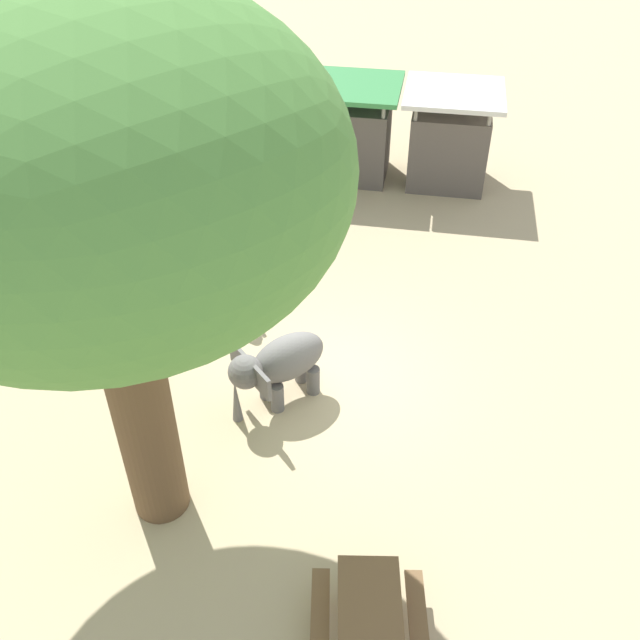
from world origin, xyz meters
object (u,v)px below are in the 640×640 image
(picnic_table_far, at_px, (370,618))
(wooden_bench, at_px, (136,337))
(market_stall_white, at_px, (449,142))
(person_handler, at_px, (233,273))
(shade_tree_main, at_px, (89,175))
(picnic_table_near, at_px, (270,212))
(elephant, at_px, (279,364))
(market_stall_green, at_px, (351,135))
(market_stall_teal, at_px, (257,128))

(picnic_table_far, bearing_deg, wooden_bench, -142.74)
(market_stall_white, bearing_deg, wooden_bench, -123.60)
(person_handler, height_order, shade_tree_main, shade_tree_main)
(person_handler, xyz_separation_m, picnic_table_far, (3.56, -6.51, -0.36))
(picnic_table_near, bearing_deg, person_handler, 11.22)
(wooden_bench, bearing_deg, picnic_table_near, 139.63)
(elephant, bearing_deg, market_stall_green, -134.77)
(person_handler, xyz_separation_m, market_stall_white, (4.06, 6.63, 0.19))
(wooden_bench, xyz_separation_m, picnic_table_far, (5.02, -4.82, 0.12))
(elephant, relative_size, market_stall_teal, 0.70)
(elephant, distance_m, shade_tree_main, 5.50)
(shade_tree_main, xyz_separation_m, wooden_bench, (-1.64, 3.18, -5.07))
(shade_tree_main, distance_m, market_stall_green, 12.38)
(shade_tree_main, height_order, market_stall_teal, shade_tree_main)
(elephant, relative_size, shade_tree_main, 0.23)
(shade_tree_main, height_order, market_stall_green, shade_tree_main)
(wooden_bench, height_order, picnic_table_far, wooden_bench)
(elephant, distance_m, market_stall_green, 8.98)
(person_handler, height_order, market_stall_teal, market_stall_teal)
(picnic_table_far, height_order, market_stall_teal, market_stall_teal)
(picnic_table_near, relative_size, market_stall_green, 0.70)
(picnic_table_near, xyz_separation_m, market_stall_green, (1.45, 3.49, 0.55))
(market_stall_teal, bearing_deg, person_handler, -80.25)
(person_handler, distance_m, picnic_table_far, 7.43)
(market_stall_white, bearing_deg, picnic_table_far, -92.18)
(picnic_table_far, xyz_separation_m, market_stall_green, (-2.10, 13.13, 0.55))
(picnic_table_near, bearing_deg, shade_tree_main, 12.59)
(market_stall_teal, height_order, market_stall_white, same)
(shade_tree_main, distance_m, market_stall_teal, 12.38)
(wooden_bench, bearing_deg, elephant, 53.97)
(elephant, height_order, person_handler, person_handler)
(wooden_bench, distance_m, market_stall_white, 10.01)
(wooden_bench, relative_size, market_stall_green, 0.57)
(shade_tree_main, relative_size, market_stall_green, 3.03)
(picnic_table_near, distance_m, market_stall_teal, 3.71)
(picnic_table_near, distance_m, market_stall_white, 5.37)
(shade_tree_main, distance_m, picnic_table_near, 9.42)
(elephant, distance_m, market_stall_teal, 9.35)
(shade_tree_main, distance_m, wooden_bench, 6.21)
(elephant, distance_m, picnic_table_near, 5.69)
(wooden_bench, height_order, market_stall_white, market_stall_white)
(wooden_bench, bearing_deg, person_handler, 115.68)
(person_handler, distance_m, market_stall_green, 6.79)
(market_stall_teal, bearing_deg, picnic_table_near, -71.72)
(person_handler, relative_size, wooden_bench, 1.12)
(elephant, bearing_deg, wooden_bench, -57.56)
(elephant, height_order, wooden_bench, elephant)
(market_stall_green, bearing_deg, picnic_table_near, -112.54)
(picnic_table_near, relative_size, market_stall_white, 0.70)
(person_handler, bearing_deg, picnic_table_near, 143.60)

